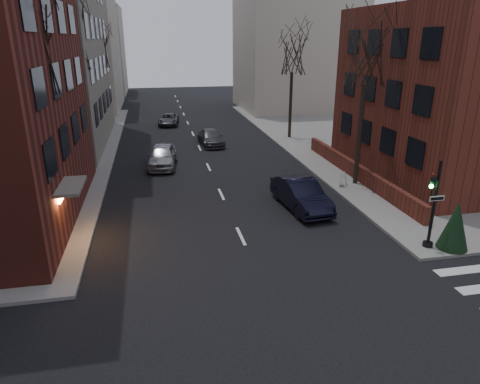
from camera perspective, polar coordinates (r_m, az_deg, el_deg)
name	(u,v)px	position (r m, az deg, el deg)	size (l,w,h in m)	color
building_right_brick	(463,94)	(32.60, 27.64, 11.46)	(12.00, 14.00, 11.00)	maroon
low_wall_right	(356,171)	(29.68, 15.19, 2.76)	(0.35, 16.00, 1.00)	maroon
building_distant_la	(58,38)	(62.34, -23.08, 18.34)	(14.00, 16.00, 18.00)	#BBAF9E
building_distant_ra	(295,46)	(59.36, 7.35, 18.70)	(14.00, 14.00, 16.00)	#BBAF9E
building_distant_lb	(92,51)	(78.88, -19.08, 17.34)	(10.00, 12.00, 14.00)	#BBAF9E
traffic_signal	(432,210)	(20.52, 24.23, -2.24)	(0.76, 0.44, 4.00)	black
tree_left_a	(27,52)	(20.94, -26.56, 16.39)	(4.18, 4.18, 10.26)	#2D231C
tree_left_b	(72,40)	(32.70, -21.48, 18.38)	(4.40, 4.40, 10.80)	#2D231C
tree_left_c	(97,49)	(46.60, -18.57, 17.65)	(3.96, 3.96, 9.72)	#2D231C
tree_right_a	(367,56)	(27.38, 16.59, 17.00)	(3.96, 3.96, 9.72)	#2D231C
tree_right_b	(293,55)	(40.34, 7.01, 17.67)	(3.74, 3.74, 9.18)	#2D231C
streetlamp_near	(82,119)	(29.05, -20.37, 9.16)	(0.36, 0.36, 6.28)	black
streetlamp_far	(109,86)	(48.75, -17.11, 13.37)	(0.36, 0.36, 6.28)	black
parked_sedan	(301,194)	(24.00, 8.11, -0.29)	(1.76, 5.05, 1.66)	black
car_lane_silver	(162,156)	(32.16, -10.33, 4.76)	(1.95, 4.84, 1.65)	#9B9A9F
car_lane_gray	(211,138)	(38.48, -3.92, 7.26)	(1.87, 4.60, 1.34)	#3B3B40
car_lane_far	(169,119)	(48.23, -9.50, 9.53)	(2.02, 4.38, 1.22)	#3E3E43
sandwich_board	(343,179)	(27.92, 13.58, 1.70)	(0.39, 0.54, 0.87)	silver
evergreen_shrub	(455,225)	(21.09, 26.78, -3.97)	(1.33, 1.33, 2.22)	#16321B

